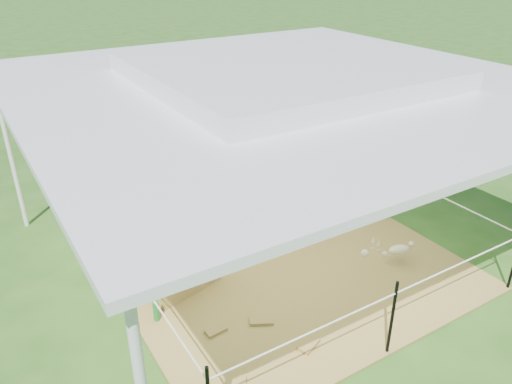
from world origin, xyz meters
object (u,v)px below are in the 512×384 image
woman (185,219)px  distant_person (202,84)px  green_bottle (156,311)px  straw_bale (182,273)px  picnic_table_near (156,92)px  foal (399,248)px  pony (283,199)px  trash_barrel (270,92)px  picnic_table_far (258,68)px

woman → distant_person: woman is taller
green_bottle → distant_person: (4.69, 8.25, 0.40)m
straw_bale → picnic_table_near: (2.96, 8.41, 0.11)m
straw_bale → green_bottle: size_ratio=3.60×
woman → picnic_table_near: bearing=146.9°
foal → pony: bearing=129.5°
pony → picnic_table_near: bearing=-16.9°
trash_barrel → picnic_table_far: size_ratio=0.54×
foal → picnic_table_near: size_ratio=0.52×
pony → foal: bearing=-167.6°
straw_bale → trash_barrel: trash_barrel is taller
woman → trash_barrel: (5.42, 6.30, -0.56)m
woman → distant_person: bearing=138.2°
trash_barrel → distant_person: size_ratio=0.85×
straw_bale → pony: 2.25m
straw_bale → picnic_table_near: size_ratio=0.57×
straw_bale → green_bottle: bearing=-140.7°
green_bottle → straw_bale: bearing=39.3°
straw_bale → distant_person: 8.84m
trash_barrel → picnic_table_far: 3.48m
straw_bale → distant_person: distant_person is taller
distant_person → pony: bearing=59.5°
trash_barrel → picnic_table_far: (1.54, 3.12, -0.11)m
green_bottle → pony: (2.67, 1.15, 0.32)m
woman → picnic_table_near: 8.91m
straw_bale → green_bottle: (-0.55, -0.45, -0.08)m
trash_barrel → picnic_table_near: trash_barrel is taller
pony → distant_person: 7.38m
pony → picnic_table_far: pony is taller
straw_bale → distant_person: (4.14, 7.80, 0.32)m
foal → picnic_table_far: picnic_table_far is taller
woman → green_bottle: woman is taller
picnic_table_near → distant_person: size_ratio=1.50×
pony → picnic_table_near: pony is taller
green_bottle → pony: size_ratio=0.25×
foal → trash_barrel: trash_barrel is taller
picnic_table_near → picnic_table_far: picnic_table_far is taller
straw_bale → picnic_table_far: 11.77m
picnic_table_far → trash_barrel: bearing=-117.0°
picnic_table_near → distant_person: distant_person is taller
straw_bale → picnic_table_near: 8.92m
straw_bale → pony: bearing=18.3°
picnic_table_near → picnic_table_far: (4.10, 1.01, 0.02)m
picnic_table_near → picnic_table_far: 4.23m
picnic_table_far → woman: bearing=-127.2°
pony → foal: (0.78, -1.82, -0.20)m
green_bottle → foal: size_ratio=0.30×
woman → green_bottle: bearing=-69.7°
straw_bale → trash_barrel: size_ratio=1.01×
woman → pony: woman is taller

